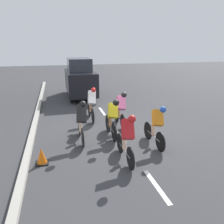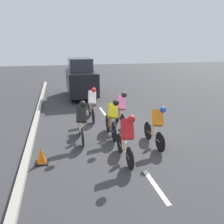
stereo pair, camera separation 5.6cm
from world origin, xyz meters
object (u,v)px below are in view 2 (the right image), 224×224
Objects in this scene: cyclist_orange at (156,125)px; traffic_cone at (41,156)px; cyclist_black at (81,120)px; cyclist_red at (126,137)px; cyclist_pink at (121,108)px; support_car at (81,78)px; cyclist_yellow at (112,117)px; cyclist_white at (92,103)px.

traffic_cone is (3.68, 0.26, -0.52)m from cyclist_orange.
cyclist_red is (-1.10, 1.70, -0.03)m from cyclist_black.
cyclist_red is at bearing 76.92° from cyclist_pink.
cyclist_pink is 5.99m from support_car.
cyclist_red is 1.00× the size of cyclist_yellow.
cyclist_orange is at bearing -175.91° from traffic_cone.
cyclist_yellow is 1.01× the size of cyclist_orange.
cyclist_pink is (-1.74, -1.07, -0.02)m from cyclist_black.
cyclist_white reaches higher than cyclist_black.
cyclist_yellow is at bearing -174.56° from cyclist_black.
cyclist_orange is (-1.28, -0.76, -0.04)m from cyclist_red.
cyclist_orange is at bearing 107.46° from cyclist_pink.
support_car reaches higher than cyclist_white.
support_car reaches higher than cyclist_yellow.
cyclist_black is 1.87m from traffic_cone.
traffic_cone is at bearing 4.09° from cyclist_orange.
support_car is (0.35, -8.67, 0.42)m from cyclist_red.
cyclist_yellow is 0.41× the size of support_car.
cyclist_orange is at bearing 101.59° from support_car.
cyclist_yellow is at bearing -91.17° from cyclist_red.
cyclist_pink is 2.11m from cyclist_orange.
cyclist_white is (1.03, -1.10, -0.00)m from cyclist_pink.
cyclist_pink reaches higher than cyclist_yellow.
traffic_cone is (2.44, 1.31, -0.55)m from cyclist_yellow.
cyclist_orange reaches higher than traffic_cone.
support_car is (0.99, -5.90, 0.41)m from cyclist_pink.
cyclist_orange is 0.95× the size of cyclist_white.
cyclist_white is (0.42, -2.07, 0.01)m from cyclist_yellow.
cyclist_white is at bearing -108.10° from cyclist_black.
cyclist_black is at bearing 83.86° from support_car.
cyclist_pink is at bearing 99.52° from support_car.
support_car is at bearing -90.46° from cyclist_white.
cyclist_red is 1.49m from cyclist_orange.
cyclist_yellow is at bearing -40.21° from cyclist_orange.
traffic_cone is (3.05, 2.28, -0.57)m from cyclist_pink.
cyclist_black is 0.41× the size of support_car.
cyclist_black is 2.55m from cyclist_orange.
cyclist_red is 1.01× the size of cyclist_orange.
cyclist_white is (-0.71, -2.18, -0.02)m from cyclist_black.
support_car reaches higher than cyclist_black.
cyclist_yellow reaches higher than traffic_cone.
cyclist_black is 3.42× the size of traffic_cone.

